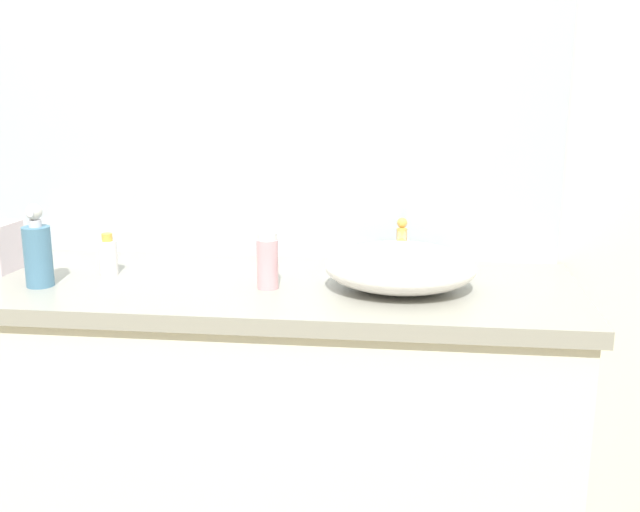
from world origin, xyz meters
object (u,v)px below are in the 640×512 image
(lotion_bottle, at_px, (108,256))
(perfume_bottle, at_px, (267,261))
(soap_dispenser, at_px, (38,252))
(sink_basin, at_px, (400,267))

(lotion_bottle, xyz_separation_m, perfume_bottle, (0.45, -0.08, 0.02))
(perfume_bottle, bearing_deg, soap_dispenser, -175.22)
(perfume_bottle, bearing_deg, lotion_bottle, 170.06)
(sink_basin, distance_m, perfume_bottle, 0.33)
(perfume_bottle, bearing_deg, sink_basin, 3.60)
(sink_basin, distance_m, lotion_bottle, 0.78)
(soap_dispenser, bearing_deg, lotion_bottle, 43.78)
(soap_dispenser, height_order, perfume_bottle, soap_dispenser)
(lotion_bottle, bearing_deg, sink_basin, -4.22)
(sink_basin, xyz_separation_m, lotion_bottle, (-0.78, 0.06, -0.01))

